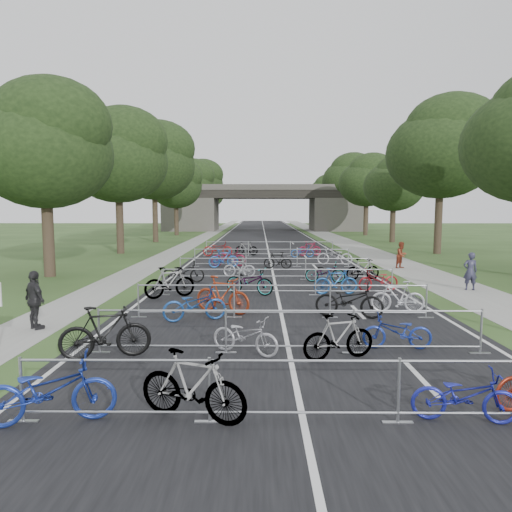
{
  "coord_description": "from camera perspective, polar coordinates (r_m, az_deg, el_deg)",
  "views": [
    {
      "loc": [
        -0.72,
        -7.12,
        3.5
      ],
      "look_at": [
        -0.9,
        15.67,
        1.1
      ],
      "focal_mm": 32.0,
      "sensor_mm": 36.0,
      "label": 1
    }
  ],
  "objects": [
    {
      "name": "pedestrian_a",
      "position": [
        21.47,
        25.21,
        -1.75
      ],
      "size": [
        0.62,
        0.43,
        1.62
      ],
      "primitive_type": "imported",
      "rotation": [
        0.0,
        0.0,
        3.07
      ],
      "color": "#2B2B41",
      "rests_on": "ground"
    },
    {
      "name": "sidewalk_right",
      "position": [
        57.89,
        9.11,
        2.47
      ],
      "size": [
        3.0,
        140.0,
        0.01
      ],
      "primitive_type": "cube",
      "color": "gray",
      "rests_on": "ground"
    },
    {
      "name": "sidewalk_left",
      "position": [
        57.63,
        -6.32,
        2.49
      ],
      "size": [
        2.0,
        140.0,
        0.01
      ],
      "primitive_type": "cube",
      "color": "gray",
      "rests_on": "ground"
    },
    {
      "name": "bike_19",
      "position": [
        22.74,
        13.2,
        -1.65
      ],
      "size": [
        1.83,
        0.96,
        1.06
      ],
      "primitive_type": "imported",
      "rotation": [
        0.0,
        0.0,
        1.85
      ],
      "color": "#A0A3A8",
      "rests_on": "ground"
    },
    {
      "name": "barrier_row_5",
      "position": [
        27.29,
        1.95,
        -0.21
      ],
      "size": [
        9.7,
        0.08,
        1.1
      ],
      "color": "#A0A3A8",
      "rests_on": "ground"
    },
    {
      "name": "tree_right_2",
      "position": [
        49.1,
        16.99,
        8.6
      ],
      "size": [
        6.16,
        6.16,
        9.39
      ],
      "color": "#33261C",
      "rests_on": "ground"
    },
    {
      "name": "tree_left_3",
      "position": [
        60.08,
        -9.91,
        8.77
      ],
      "size": [
        6.72,
        6.72,
        10.25
      ],
      "color": "#33261C",
      "rests_on": "ground"
    },
    {
      "name": "bike_11",
      "position": [
        16.0,
        17.31,
        -4.93
      ],
      "size": [
        1.82,
        0.64,
        1.07
      ],
      "primitive_type": "imported",
      "rotation": [
        0.0,
        0.0,
        4.63
      ],
      "color": "#BBBCC4",
      "rests_on": "ground"
    },
    {
      "name": "barrier_row_4",
      "position": [
        22.33,
        2.29,
        -1.6
      ],
      "size": [
        9.7,
        0.08,
        1.1
      ],
      "color": "#A0A3A8",
      "rests_on": "ground"
    },
    {
      "name": "bike_21",
      "position": [
        27.5,
        -3.47,
        -0.17
      ],
      "size": [
        2.12,
        0.89,
        1.09
      ],
      "primitive_type": "imported",
      "rotation": [
        0.0,
        0.0,
        1.65
      ],
      "color": "maroon",
      "rests_on": "ground"
    },
    {
      "name": "bike_13",
      "position": [
        18.5,
        -0.81,
        -3.18
      ],
      "size": [
        2.18,
        1.5,
        1.09
      ],
      "primitive_type": "imported",
      "rotation": [
        0.0,
        0.0,
        1.15
      ],
      "color": "#A0A3A8",
      "rests_on": "ground"
    },
    {
      "name": "tree_left_5",
      "position": [
        83.86,
        -6.96,
        9.12
      ],
      "size": [
        8.4,
        8.4,
        12.81
      ],
      "color": "#33261C",
      "rests_on": "ground"
    },
    {
      "name": "bike_7",
      "position": [
        11.96,
        17.25,
        -9.04
      ],
      "size": [
        1.73,
        0.71,
        0.89
      ],
      "primitive_type": "imported",
      "rotation": [
        0.0,
        0.0,
        4.64
      ],
      "color": "navy",
      "rests_on": "ground"
    },
    {
      "name": "bike_12",
      "position": [
        18.1,
        -10.73,
        -3.28
      ],
      "size": [
        2.05,
        1.49,
        1.22
      ],
      "primitive_type": "imported",
      "rotation": [
        0.0,
        0.0,
        2.08
      ],
      "color": "#A0A3A8",
      "rests_on": "ground"
    },
    {
      "name": "tree_right_5",
      "position": [
        84.23,
        9.98,
        7.58
      ],
      "size": [
        6.16,
        6.16,
        9.39
      ],
      "color": "#33261C",
      "rests_on": "ground"
    },
    {
      "name": "ground",
      "position": [
        7.97,
        5.97,
        -20.06
      ],
      "size": [
        200.0,
        200.0,
        0.0
      ],
      "primitive_type": "plane",
      "color": "#2D451D",
      "rests_on": "ground"
    },
    {
      "name": "barrier_row_6",
      "position": [
        33.26,
        1.68,
        0.91
      ],
      "size": [
        9.7,
        0.08,
        1.1
      ],
      "color": "#A0A3A8",
      "rests_on": "ground"
    },
    {
      "name": "tree_right_6",
      "position": [
        96.11,
        8.8,
        7.97
      ],
      "size": [
        7.17,
        7.17,
        10.93
      ],
      "color": "#33261C",
      "rests_on": "ground"
    },
    {
      "name": "bike_9",
      "position": [
        15.22,
        -4.22,
        -4.9
      ],
      "size": [
        2.1,
        1.48,
        1.24
      ],
      "primitive_type": "imported",
      "rotation": [
        0.0,
        0.0,
        1.08
      ],
      "color": "maroon",
      "rests_on": "ground"
    },
    {
      "name": "pedestrian_b",
      "position": [
        27.85,
        17.74,
        0.1
      ],
      "size": [
        0.95,
        0.9,
        1.54
      ],
      "primitive_type": "imported",
      "rotation": [
        0.0,
        0.0,
        0.6
      ],
      "color": "maroon",
      "rests_on": "ground"
    },
    {
      "name": "tree_right_3",
      "position": [
        60.74,
        13.77,
        9.06
      ],
      "size": [
        7.17,
        7.17,
        10.93
      ],
      "color": "#33261C",
      "rests_on": "ground"
    },
    {
      "name": "bike_14",
      "position": [
        18.76,
        9.94,
        -3.16
      ],
      "size": [
        1.82,
        0.62,
        1.08
      ],
      "primitive_type": "imported",
      "rotation": [
        0.0,
        0.0,
        1.63
      ],
      "color": "#1B4D95",
      "rests_on": "ground"
    },
    {
      "name": "bike_6",
      "position": [
        10.82,
        10.29,
        -9.97
      ],
      "size": [
        1.85,
        1.02,
        1.07
      ],
      "primitive_type": "imported",
      "rotation": [
        0.0,
        0.0,
        1.88
      ],
      "color": "#A0A3A8",
      "rests_on": "ground"
    },
    {
      "name": "bike_10",
      "position": [
        14.93,
        11.57,
        -5.44
      ],
      "size": [
        2.28,
        1.28,
        1.13
      ],
      "primitive_type": "imported",
      "rotation": [
        0.0,
        0.0,
        1.31
      ],
      "color": "black",
      "rests_on": "ground"
    },
    {
      "name": "tree_left_2",
      "position": [
        48.46,
        -12.53,
        11.33
      ],
      "size": [
        8.4,
        8.4,
        12.81
      ],
      "color": "#33261C",
      "rests_on": "ground"
    },
    {
      "name": "bike_15",
      "position": [
        19.9,
        15.08,
        -2.91
      ],
      "size": [
        1.95,
        1.12,
        0.97
      ],
      "primitive_type": "imported",
      "rotation": [
        0.0,
        0.0,
        4.99
      ],
      "color": "maroon",
      "rests_on": "ground"
    },
    {
      "name": "road",
      "position": [
        57.23,
        1.16,
        2.5
      ],
      "size": [
        11.0,
        140.0,
        0.01
      ],
      "primitive_type": "cube",
      "color": "black",
      "rests_on": "ground"
    },
    {
      "name": "tree_right_1",
      "position": [
        37.93,
        22.35,
        12.22
      ],
      "size": [
        8.18,
        8.18,
        12.47
      ],
      "color": "#33261C",
      "rests_on": "ground"
    },
    {
      "name": "bike_26",
      "position": [
        32.62,
        5.82,
        0.6
      ],
      "size": [
        1.76,
        0.87,
        0.89
      ],
      "primitive_type": "imported",
      "rotation": [
        0.0,
        0.0,
        1.75
      ],
      "color": "navy",
      "rests_on": "ground"
    },
    {
      "name": "barrier_row_0",
      "position": [
        7.74,
        6.01,
        -16.43
      ],
      "size": [
        9.7,
        0.08,
        1.1
      ],
      "color": "#A0A3A8",
      "rests_on": "ground"
    },
    {
      "name": "bike_17",
      "position": [
        23.07,
        -2.11,
        -1.48
      ],
      "size": [
        1.68,
        0.64,
        0.98
      ],
      "primitive_type": "imported",
      "rotation": [
        0.0,
        0.0,
        4.6
      ],
      "color": "#A6A8AE",
      "rests_on": "ground"
    },
    {
      "name": "tree_left_0",
      "position": [
        25.57,
        -24.82,
        12.18
      ],
      "size": [
        6.72,
        6.72,
        10.25
      ],
      "color": "#33261C",
      "rests_on": "ground"
    },
    {
      "name": "overpass_bridge",
      "position": [
        72.12,
        1.02,
        6.03
      ],
      "size": [
        31.0,
        8.0,
        7.05
      ],
      "color": "#4F4B46",
      "rests_on": "ground"
    },
    {
      "name": "bike_27",
      "position": [
        33.75,
        6.72,
        0.93
      ],
      "size": [
        1.85,
        0.94,
        1.07
      ],
      "primitive_type": "imported",
      "rotation": [
        0.0,
        0.0,
        1.83
      ],
      "color": "maroon",
      "rests_on": "ground"
    },
    {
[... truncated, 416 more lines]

